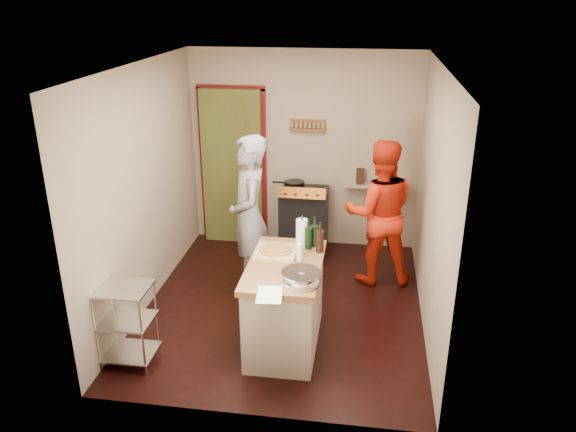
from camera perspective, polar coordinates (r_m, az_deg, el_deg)
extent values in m
plane|color=black|center=(6.32, -0.42, -9.07)|extent=(3.50, 3.50, 0.00)
cube|color=tan|center=(7.41, 1.62, 6.64)|extent=(3.00, 0.04, 2.60)
cube|color=#565B23|center=(7.70, -5.43, 5.19)|extent=(0.80, 0.40, 2.10)
cube|color=maroon|center=(7.74, -8.58, 5.14)|extent=(0.06, 0.06, 2.10)
cube|color=maroon|center=(7.54, -2.43, 4.92)|extent=(0.06, 0.06, 2.10)
cube|color=maroon|center=(7.39, -5.85, 12.84)|extent=(0.90, 0.06, 0.06)
cube|color=brown|center=(7.29, 1.99, 8.80)|extent=(0.46, 0.09, 0.03)
cube|color=brown|center=(7.31, 2.03, 9.33)|extent=(0.46, 0.02, 0.12)
cube|color=olive|center=(7.27, 2.00, 9.22)|extent=(0.42, 0.04, 0.07)
cube|color=tan|center=(7.39, 8.84, 3.09)|extent=(0.80, 0.18, 0.04)
cube|color=black|center=(7.35, 7.33, 4.06)|extent=(0.10, 0.14, 0.22)
cube|color=tan|center=(6.16, -14.40, 2.69)|extent=(0.04, 3.50, 2.60)
cube|color=tan|center=(5.74, 14.52, 1.26)|extent=(0.04, 3.50, 2.60)
cube|color=white|center=(5.45, -0.49, 15.11)|extent=(3.00, 3.50, 0.02)
cube|color=black|center=(7.40, 1.64, -0.76)|extent=(0.60, 0.55, 0.80)
cube|color=black|center=(7.25, 1.67, 2.38)|extent=(0.60, 0.55, 0.06)
cube|color=#914815|center=(6.96, 1.41, 2.31)|extent=(0.60, 0.15, 0.17)
cylinder|color=black|center=(7.36, 0.64, 3.32)|extent=(0.26, 0.26, 0.05)
cylinder|color=silver|center=(5.42, -18.97, -11.24)|extent=(0.02, 0.02, 0.80)
cylinder|color=silver|center=(5.25, -14.59, -11.89)|extent=(0.02, 0.02, 0.80)
cylinder|color=silver|center=(5.69, -17.37, -9.34)|extent=(0.02, 0.02, 0.80)
cylinder|color=silver|center=(5.53, -13.18, -9.87)|extent=(0.02, 0.02, 0.80)
cube|color=silver|center=(5.63, -15.72, -13.14)|extent=(0.48, 0.40, 0.02)
cube|color=silver|center=(5.44, -16.10, -10.12)|extent=(0.48, 0.40, 0.02)
cube|color=silver|center=(5.28, -16.48, -7.08)|extent=(0.48, 0.40, 0.02)
cube|color=#BCB2A0|center=(5.50, -0.32, -9.22)|extent=(0.63, 1.11, 0.82)
cube|color=olive|center=(5.29, -0.33, -5.14)|extent=(0.69, 1.17, 0.06)
cube|color=#E0C688|center=(5.48, -1.23, -3.62)|extent=(0.40, 0.40, 0.02)
cylinder|color=#DD9345|center=(5.47, -1.23, -3.38)|extent=(0.32, 0.32, 0.02)
ellipsoid|color=silver|center=(4.92, 1.36, -6.28)|extent=(0.35, 0.35, 0.11)
cylinder|color=white|center=(5.58, 1.43, -1.71)|extent=(0.12, 0.12, 0.28)
cylinder|color=silver|center=(5.31, 1.20, -3.64)|extent=(0.06, 0.06, 0.17)
cube|color=white|center=(4.77, -1.91, -8.00)|extent=(0.24, 0.32, 0.00)
cylinder|color=black|center=(5.57, 2.72, -1.60)|extent=(0.08, 0.08, 0.31)
cylinder|color=black|center=(5.45, 3.27, -2.16)|extent=(0.08, 0.08, 0.31)
cylinder|color=black|center=(5.52, 2.09, -1.81)|extent=(0.08, 0.08, 0.31)
imported|color=#B1B0B5|center=(6.23, -3.95, -0.12)|extent=(0.63, 0.78, 1.85)
imported|color=red|center=(6.58, 9.24, 0.33)|extent=(0.93, 0.78, 1.73)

